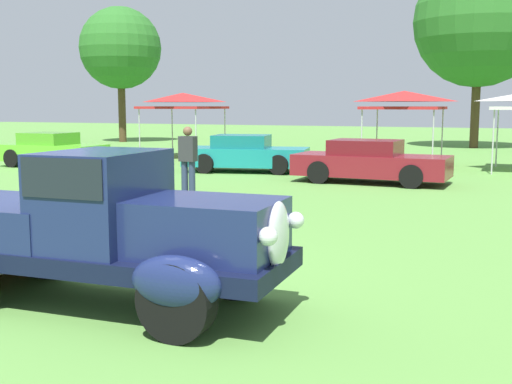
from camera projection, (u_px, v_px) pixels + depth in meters
ground_plane at (97, 286)px, 7.79m from camera, size 120.00×120.00×0.00m
feature_pickup_truck at (97, 227)px, 6.98m from camera, size 4.49×1.98×1.70m
show_car_lime at (51, 150)px, 22.92m from camera, size 3.83×1.74×1.22m
show_car_teal at (245, 154)px, 21.11m from camera, size 4.31×2.51×1.22m
show_car_burgundy at (370, 162)px, 18.07m from camera, size 4.36×1.82×1.22m
spectator_near_truck at (188, 159)px, 15.26m from camera, size 0.40×0.24×1.69m
canopy_tent_left_field at (183, 100)px, 26.53m from camera, size 2.90×2.90×2.71m
canopy_tent_center_field at (404, 99)px, 22.93m from camera, size 2.73×2.73×2.71m
treeline_far_left at (120, 48)px, 37.85m from camera, size 4.82×4.82×7.98m
treeline_mid_left at (479, 22)px, 32.19m from camera, size 6.56×6.56×9.66m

